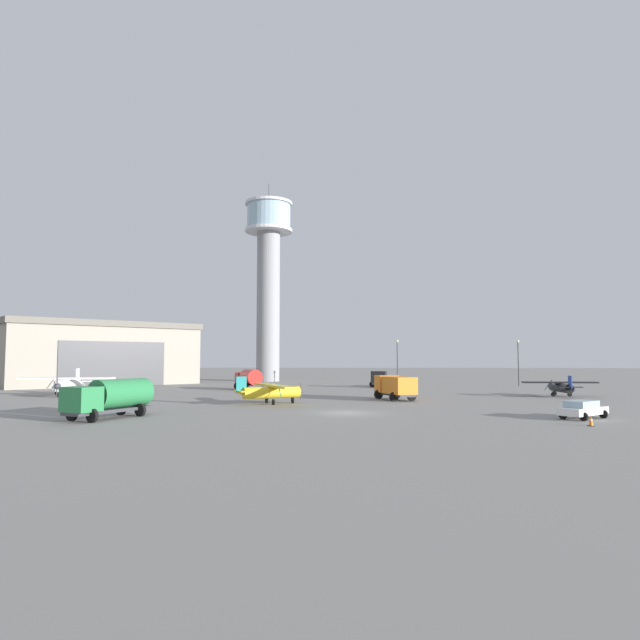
% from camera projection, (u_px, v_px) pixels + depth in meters
% --- Properties ---
extents(ground_plane, '(400.00, 400.00, 0.00)m').
position_uv_depth(ground_plane, '(346.00, 413.00, 44.89)').
color(ground_plane, gray).
extents(control_tower, '(9.43, 9.43, 39.69)m').
position_uv_depth(control_tower, '(268.00, 268.00, 106.70)').
color(control_tower, gray).
rests_on(control_tower, ground_plane).
extents(hangar, '(35.46, 35.02, 10.65)m').
position_uv_depth(hangar, '(96.00, 354.00, 93.11)').
color(hangar, gray).
rests_on(hangar, ground_plane).
extents(airplane_black, '(8.64, 6.80, 2.56)m').
position_uv_depth(airplane_black, '(561.00, 387.00, 63.78)').
color(airplane_black, black).
rests_on(airplane_black, ground_plane).
extents(airplane_white, '(11.06, 8.65, 3.25)m').
position_uv_depth(airplane_white, '(68.00, 383.00, 65.17)').
color(airplane_white, white).
rests_on(airplane_white, ground_plane).
extents(airplane_yellow, '(7.17, 8.96, 2.78)m').
position_uv_depth(airplane_yellow, '(271.00, 391.00, 53.48)').
color(airplane_yellow, gold).
rests_on(airplane_yellow, ground_plane).
extents(truck_fuel_tanker_green, '(4.94, 7.39, 2.98)m').
position_uv_depth(truck_fuel_tanker_green, '(111.00, 396.00, 41.04)').
color(truck_fuel_tanker_green, '#38383D').
rests_on(truck_fuel_tanker_green, ground_plane).
extents(truck_fuel_tanker_red, '(4.80, 6.15, 2.95)m').
position_uv_depth(truck_fuel_tanker_red, '(249.00, 379.00, 77.05)').
color(truck_fuel_tanker_red, '#38383D').
rests_on(truck_fuel_tanker_red, ground_plane).
extents(truck_box_orange, '(4.44, 6.37, 2.61)m').
position_uv_depth(truck_box_orange, '(395.00, 386.00, 58.67)').
color(truck_box_orange, '#38383D').
rests_on(truck_box_orange, ground_plane).
extents(truck_flatbed_black, '(3.97, 7.23, 2.53)m').
position_uv_depth(truck_flatbed_black, '(380.00, 379.00, 84.12)').
color(truck_flatbed_black, '#38383D').
rests_on(truck_flatbed_black, ground_plane).
extents(car_white, '(4.58, 4.22, 1.37)m').
position_uv_depth(car_white, '(583.00, 409.00, 40.65)').
color(car_white, white).
rests_on(car_white, ground_plane).
extents(light_post_west, '(0.44, 0.44, 7.54)m').
position_uv_depth(light_post_west, '(518.00, 358.00, 88.42)').
color(light_post_west, '#38383D').
rests_on(light_post_west, ground_plane).
extents(light_post_east, '(0.44, 0.44, 7.67)m').
position_uv_depth(light_post_east, '(397.00, 358.00, 91.63)').
color(light_post_east, '#38383D').
rests_on(light_post_east, ground_plane).
extents(traffic_cone_near_left, '(0.36, 0.36, 0.71)m').
position_uv_depth(traffic_cone_near_left, '(591.00, 421.00, 36.25)').
color(traffic_cone_near_left, black).
rests_on(traffic_cone_near_left, ground_plane).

